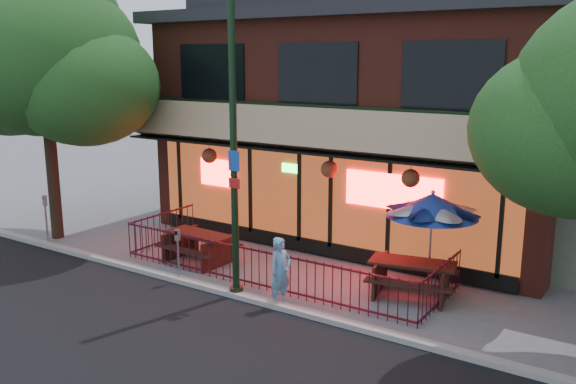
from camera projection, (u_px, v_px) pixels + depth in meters
name	position (u px, v px, depth m)	size (l,w,h in m)	color
ground	(247.00, 290.00, 14.50)	(80.00, 80.00, 0.00)	gray
curb	(234.00, 294.00, 14.08)	(80.00, 0.25, 0.12)	#999993
restaurant_building	(379.00, 99.00, 19.42)	(12.96, 9.49, 8.05)	maroon
patio_fence	(259.00, 259.00, 14.77)	(8.44, 2.62, 1.00)	#450E1B
street_light	(234.00, 162.00, 13.49)	(0.43, 0.32, 7.00)	black
street_tree_left	(46.00, 48.00, 17.59)	(5.60, 5.60, 8.05)	#312218
picnic_table_left	(199.00, 243.00, 16.41)	(1.94, 1.52, 0.80)	#361C13
picnic_table_right	(412.00, 273.00, 14.04)	(2.20, 1.85, 0.83)	#3A1C14
patio_umbrella	(432.00, 205.00, 14.09)	(2.12, 2.12, 2.43)	gray
pedestrian	(281.00, 272.00, 13.40)	(0.58, 0.38, 1.58)	#6199C2
parking_meter_near	(178.00, 247.00, 14.83)	(0.14, 0.13, 1.34)	#92949A
parking_meter_far	(46.00, 212.00, 17.70)	(0.17, 0.15, 1.53)	#9EA0A7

